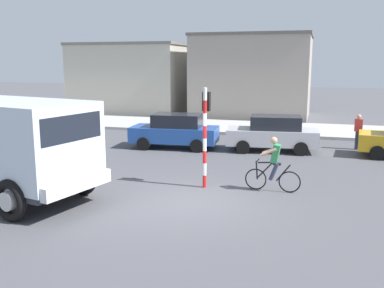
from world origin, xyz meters
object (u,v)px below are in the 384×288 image
(car_white_mid, at_px, (175,131))
(cyclist, at_px, (273,164))
(traffic_light_pole, at_px, (205,123))
(car_red_near, at_px, (273,133))
(truck_foreground, at_px, (8,143))
(pedestrian_near_kerb, at_px, (358,131))

(car_white_mid, bearing_deg, cyclist, -48.29)
(cyclist, height_order, traffic_light_pole, traffic_light_pole)
(traffic_light_pole, relative_size, car_white_mid, 0.78)
(car_red_near, xyz_separation_m, car_white_mid, (-4.44, -0.55, 0.00))
(truck_foreground, distance_m, traffic_light_pole, 5.90)
(cyclist, relative_size, car_red_near, 0.42)
(cyclist, distance_m, pedestrian_near_kerb, 8.32)
(truck_foreground, height_order, pedestrian_near_kerb, truck_foreground)
(cyclist, xyz_separation_m, car_red_near, (-0.68, 6.29, -0.05))
(car_red_near, height_order, pedestrian_near_kerb, pedestrian_near_kerb)
(cyclist, relative_size, car_white_mid, 0.42)
(car_white_mid, bearing_deg, traffic_light_pole, -63.11)
(traffic_light_pole, bearing_deg, pedestrian_near_kerb, 56.57)
(pedestrian_near_kerb, bearing_deg, car_red_near, -158.68)
(cyclist, relative_size, traffic_light_pole, 0.54)
(traffic_light_pole, height_order, car_white_mid, traffic_light_pole)
(truck_foreground, bearing_deg, cyclist, 21.67)
(car_white_mid, bearing_deg, car_red_near, 7.06)
(cyclist, xyz_separation_m, car_white_mid, (-5.12, 5.74, -0.05))
(truck_foreground, relative_size, traffic_light_pole, 1.82)
(cyclist, distance_m, car_white_mid, 7.69)
(traffic_light_pole, xyz_separation_m, car_white_mid, (-2.97, 5.86, -1.25))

